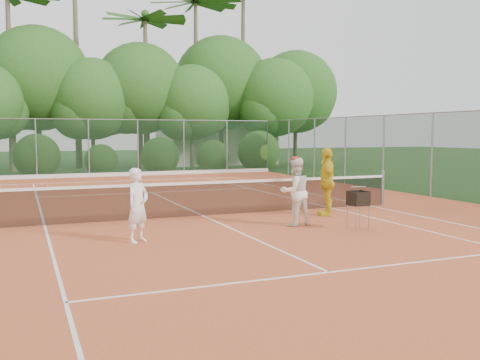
% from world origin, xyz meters
% --- Properties ---
extents(ground, '(120.00, 120.00, 0.00)m').
position_xyz_m(ground, '(0.00, 0.00, 0.00)').
color(ground, '#1E4017').
rests_on(ground, ground).
extents(clay_court, '(18.00, 36.00, 0.02)m').
position_xyz_m(clay_court, '(0.00, 0.00, 0.01)').
color(clay_court, '#C8592E').
rests_on(clay_court, ground).
extents(club_building, '(8.00, 5.00, 3.00)m').
position_xyz_m(club_building, '(9.00, 24.00, 1.50)').
color(club_building, beige).
rests_on(club_building, ground).
extents(tennis_net, '(11.97, 0.10, 1.10)m').
position_xyz_m(tennis_net, '(0.00, 0.00, 0.53)').
color(tennis_net, gray).
rests_on(tennis_net, clay_court).
extents(player_white, '(0.68, 0.64, 1.55)m').
position_xyz_m(player_white, '(-2.37, -2.75, 0.80)').
color(player_white, white).
rests_on(player_white, clay_court).
extents(player_center_grp, '(0.88, 0.72, 1.71)m').
position_xyz_m(player_center_grp, '(1.61, -2.24, 0.87)').
color(player_center_grp, white).
rests_on(player_center_grp, clay_court).
extents(player_yellow, '(0.85, 1.19, 1.88)m').
position_xyz_m(player_yellow, '(3.20, -1.12, 0.96)').
color(player_yellow, yellow).
rests_on(player_yellow, clay_court).
extents(ball_hopper, '(0.40, 0.40, 0.92)m').
position_xyz_m(ball_hopper, '(2.72, -3.30, 0.75)').
color(ball_hopper, gray).
rests_on(ball_hopper, clay_court).
extents(stray_ball_a, '(0.07, 0.07, 0.07)m').
position_xyz_m(stray_ball_a, '(-3.57, 10.47, 0.05)').
color(stray_ball_a, yellow).
rests_on(stray_ball_a, clay_court).
extents(stray_ball_b, '(0.07, 0.07, 0.07)m').
position_xyz_m(stray_ball_b, '(-2.31, 11.16, 0.05)').
color(stray_ball_b, '#CED130').
rests_on(stray_ball_b, clay_court).
extents(stray_ball_c, '(0.07, 0.07, 0.07)m').
position_xyz_m(stray_ball_c, '(1.73, 9.83, 0.05)').
color(stray_ball_c, '#C2D331').
rests_on(stray_ball_c, clay_court).
extents(court_markings, '(11.03, 23.83, 0.01)m').
position_xyz_m(court_markings, '(0.00, 0.00, 0.02)').
color(court_markings, white).
rests_on(court_markings, clay_court).
extents(fence_back, '(18.07, 0.07, 3.00)m').
position_xyz_m(fence_back, '(0.00, 15.00, 1.52)').
color(fence_back, '#19381E').
rests_on(fence_back, clay_court).
extents(tropical_treeline, '(32.10, 8.49, 15.03)m').
position_xyz_m(tropical_treeline, '(1.43, 20.22, 5.11)').
color(tropical_treeline, brown).
rests_on(tropical_treeline, ground).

